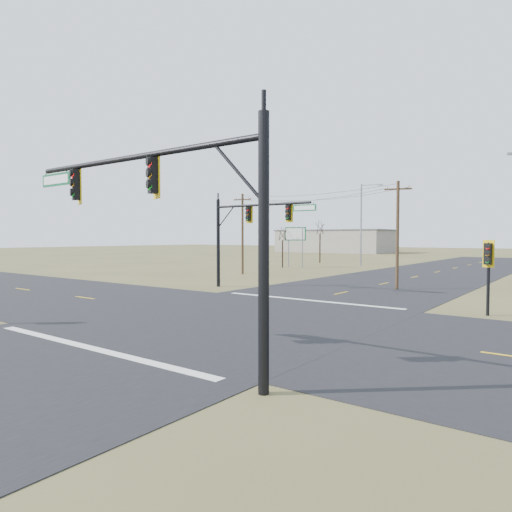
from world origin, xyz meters
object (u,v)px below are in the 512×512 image
Objects in this scene: utility_pole_near at (398,233)px; bare_tree_a at (283,234)px; highway_sign at (295,238)px; streetlight_c at (363,220)px; mast_arm_far at (249,223)px; pedestal_signal_ne at (488,259)px; bare_tree_b at (320,227)px; utility_pole_far at (243,232)px; mast_arm_near at (159,197)px.

utility_pole_near is 1.46× the size of bare_tree_a.
streetlight_c is (5.84, 7.63, 2.46)m from highway_sign.
mast_arm_far is 0.80× the size of streetlight_c.
pedestal_signal_ne is 0.34× the size of streetlight_c.
highway_sign is at bearing 50.70° from bare_tree_a.
bare_tree_b is (-1.34, 12.32, 1.06)m from bare_tree_a.
mast_arm_far is 36.41m from bare_tree_b.
utility_pole_far is 1.53× the size of bare_tree_a.
highway_sign is 1.84m from bare_tree_a.
pedestal_signal_ne is at bearing -26.81° from utility_pole_far.
mast_arm_far is at bearing -49.68° from utility_pole_far.
bare_tree_a is at bearing 142.82° from utility_pole_near.
mast_arm_far is at bearing -87.75° from streetlight_c.
highway_sign is 11.38m from bare_tree_b.
highway_sign is at bearing 105.53° from mast_arm_far.
utility_pole_far is 12.54m from highway_sign.
streetlight_c is at bearing 135.80° from pedestal_signal_ne.
bare_tree_a is (-21.74, 39.62, -0.70)m from mast_arm_near.
utility_pole_far reaches higher than bare_tree_a.
bare_tree_a reaches higher than highway_sign.
pedestal_signal_ne is 39.20m from streetlight_c.
bare_tree_a is 0.81× the size of bare_tree_b.
bare_tree_b is at bearing 142.21° from pedestal_signal_ne.
mast_arm_near is 56.84m from bare_tree_b.
utility_pole_near is at bearing -59.42° from highway_sign.
mast_arm_far reaches higher than bare_tree_a.
utility_pole_far is 1.24× the size of bare_tree_b.
utility_pole_far is at bearing 121.95° from mast_arm_far.
mast_arm_far is 16.76m from pedestal_signal_ne.
mast_arm_near is 45.20m from bare_tree_a.
bare_tree_a is (-1.10, -1.34, 0.62)m from highway_sign.
bare_tree_a is at bearing 101.65° from utility_pole_far.
mast_arm_far is at bearing -69.59° from bare_tree_b.
mast_arm_far is at bearing -144.19° from utility_pole_near.
utility_pole_far is 20.71m from streetlight_c.
mast_arm_far is at bearing -174.23° from pedestal_signal_ne.
streetlight_c is at bearing 52.29° from bare_tree_a.
utility_pole_far is (-9.06, 10.67, -0.53)m from mast_arm_far.
pedestal_signal_ne is at bearing -61.85° from highway_sign.
mast_arm_near is 1.29× the size of utility_pole_near.
pedestal_signal_ne is (16.47, -2.23, -2.15)m from mast_arm_far.
pedestal_signal_ne is 11.58m from utility_pole_near.
bare_tree_a is at bearing 152.66° from pedestal_signal_ne.
mast_arm_near is at bearing -55.70° from utility_pole_far.
utility_pole_far is (-17.97, 4.24, 0.19)m from utility_pole_near.
utility_pole_near is (-1.47, 24.25, -0.83)m from mast_arm_near.
mast_arm_near is 0.94× the size of streetlight_c.
utility_pole_near is at bearing 144.59° from pedestal_signal_ne.
utility_pole_near is 35.15m from bare_tree_b.
highway_sign is 9.92m from streetlight_c.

